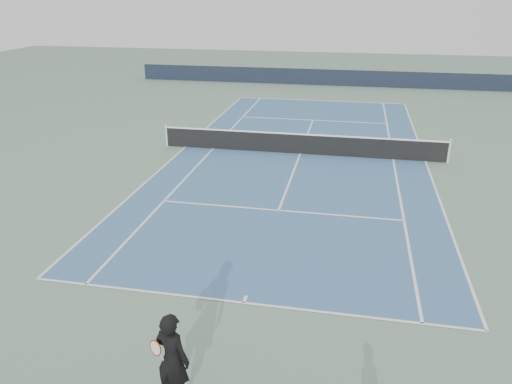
# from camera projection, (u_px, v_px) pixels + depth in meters

# --- Properties ---
(ground) EXTENTS (80.00, 80.00, 0.00)m
(ground) POSITION_uv_depth(u_px,v_px,m) (300.00, 154.00, 22.73)
(ground) COLOR slate
(court_surface) EXTENTS (10.97, 23.77, 0.01)m
(court_surface) POSITION_uv_depth(u_px,v_px,m) (300.00, 154.00, 22.73)
(court_surface) COLOR #3A618B
(court_surface) RESTS_ON ground
(tennis_net) EXTENTS (12.90, 0.10, 1.07)m
(tennis_net) POSITION_uv_depth(u_px,v_px,m) (301.00, 143.00, 22.54)
(tennis_net) COLOR silver
(tennis_net) RESTS_ON ground
(windscreen_far) EXTENTS (30.00, 0.25, 1.20)m
(windscreen_far) POSITION_uv_depth(u_px,v_px,m) (327.00, 77.00, 38.75)
(windscreen_far) COLOR black
(windscreen_far) RESTS_ON ground
(tennis_player) EXTENTS (0.86, 0.69, 1.88)m
(tennis_player) POSITION_uv_depth(u_px,v_px,m) (172.00, 359.00, 8.76)
(tennis_player) COLOR black
(tennis_player) RESTS_ON ground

